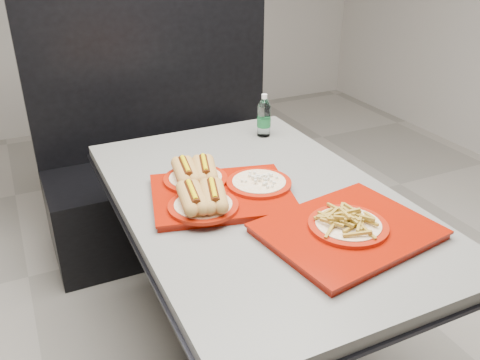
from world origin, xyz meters
name	(u,v)px	position (x,y,z in m)	size (l,w,h in m)	color
ground	(256,356)	(0.00, 0.00, 0.00)	(6.00, 6.00, 0.00)	gray
diner_table	(258,236)	(0.00, 0.00, 0.58)	(0.92, 1.42, 0.75)	black
booth_bench	(167,166)	(0.00, 1.09, 0.40)	(1.30, 0.57, 1.35)	black
tray_near	(216,189)	(-0.14, 0.05, 0.79)	(0.54, 0.47, 0.10)	#8C1103
tray_far	(348,227)	(0.13, -0.34, 0.78)	(0.54, 0.45, 0.10)	#8C1103
water_bottle	(264,118)	(0.28, 0.49, 0.83)	(0.06, 0.06, 0.19)	silver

